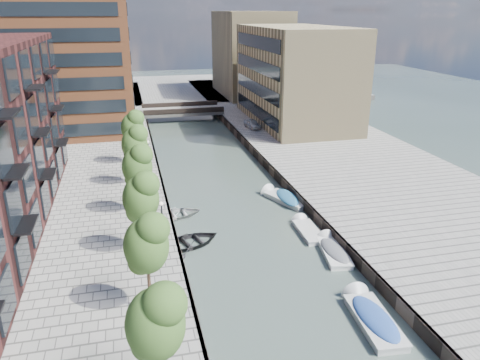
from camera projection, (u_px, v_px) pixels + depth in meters
name	position (u px, v px, depth m)	size (l,w,h in m)	color
water	(220.00, 183.00, 49.27)	(300.00, 300.00, 0.00)	#38473F
quay_right	(359.00, 168.00, 52.66)	(20.00, 140.00, 1.00)	gray
quay_wall_left	(162.00, 184.00, 47.74)	(0.25, 140.00, 1.00)	#332823
quay_wall_right	(276.00, 174.00, 50.46)	(0.25, 140.00, 1.00)	#332823
far_closure	(167.00, 90.00, 103.87)	(80.00, 40.00, 1.00)	gray
tower	(58.00, 19.00, 62.83)	(18.00, 18.00, 30.00)	#9A522C
tan_block_near	(295.00, 75.00, 70.17)	(12.00, 25.00, 14.00)	tan
tan_block_far	(250.00, 53.00, 93.56)	(12.00, 20.00, 16.00)	tan
bridge	(182.00, 111.00, 78.00)	(13.00, 6.00, 1.30)	gray
tree_1	(155.00, 320.00, 19.09)	(2.50, 2.50, 5.95)	#382619
tree_2	(146.00, 242.00, 25.48)	(2.50, 2.50, 5.95)	#382619
tree_3	(141.00, 196.00, 31.87)	(2.50, 2.50, 5.95)	#382619
tree_4	(137.00, 165.00, 38.26)	(2.50, 2.50, 5.95)	#382619
tree_5	(134.00, 142.00, 44.65)	(2.50, 2.50, 5.95)	#382619
tree_6	(132.00, 126.00, 51.04)	(2.50, 2.50, 5.95)	#382619
lamp_1	(163.00, 224.00, 31.86)	(0.24, 0.24, 4.12)	black
lamp_2	(149.00, 156.00, 46.46)	(0.24, 0.24, 4.12)	black
sloop_3	(177.00, 216.00, 41.41)	(3.17, 4.44, 0.92)	#B3B3B1
sloop_4	(190.00, 245.00, 36.39)	(3.49, 4.88, 1.01)	black
motorboat_0	(371.00, 316.00, 27.53)	(2.37, 5.71, 1.86)	silver
motorboat_2	(306.00, 230.00, 38.67)	(1.69, 4.56, 1.51)	silver
motorboat_3	(284.00, 198.00, 44.86)	(3.81, 5.59, 1.77)	silver
motorboat_4	(333.00, 250.00, 35.17)	(2.44, 5.04, 1.61)	white
car	(253.00, 124.00, 67.86)	(1.52, 3.77, 1.29)	silver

